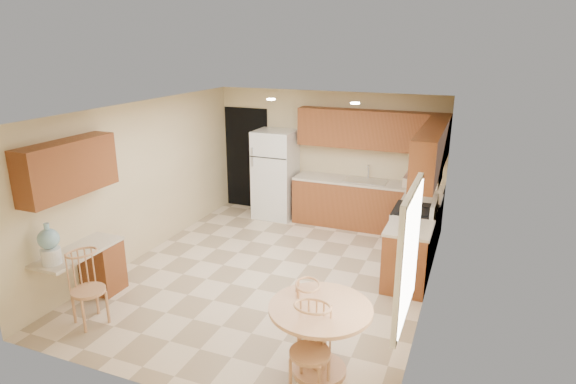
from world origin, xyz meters
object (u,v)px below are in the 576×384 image
at_px(dining_table, 320,330).
at_px(chair_desk, 81,285).
at_px(water_crock, 50,246).
at_px(stove, 413,236).
at_px(chair_table_a, 309,317).
at_px(chair_table_b, 307,347).
at_px(refrigerator, 276,174).

xyz_separation_m(dining_table, chair_desk, (-2.95, -0.25, 0.06)).
bearing_deg(chair_desk, water_crock, -69.73).
distance_m(chair_desk, water_crock, 0.62).
height_order(stove, chair_table_a, stove).
distance_m(stove, water_crock, 5.16).
bearing_deg(chair_desk, chair_table_b, 109.94).
distance_m(stove, chair_desk, 4.81).
xyz_separation_m(stove, water_crock, (-3.92, -3.30, 0.54)).
relative_size(stove, chair_desk, 1.15).
height_order(refrigerator, water_crock, refrigerator).
bearing_deg(chair_desk, chair_table_a, 121.41).
xyz_separation_m(stove, chair_table_b, (-0.52, -3.47, 0.10)).
xyz_separation_m(dining_table, water_crock, (-3.40, -0.23, 0.49)).
relative_size(refrigerator, chair_desk, 1.85).
bearing_deg(dining_table, water_crock, -176.11).
distance_m(dining_table, chair_table_b, 0.40).
bearing_deg(dining_table, chair_table_b, -90.00).
xyz_separation_m(chair_table_b, chair_desk, (-2.95, 0.15, 0.00)).
bearing_deg(stove, chair_table_b, -98.60).
xyz_separation_m(refrigerator, stove, (2.88, -1.22, -0.40)).
bearing_deg(chair_table_b, water_crock, -2.25).
xyz_separation_m(chair_table_a, water_crock, (-3.22, -0.40, 0.47)).
bearing_deg(water_crock, chair_table_b, -2.86).
relative_size(dining_table, chair_table_a, 1.21).
distance_m(refrigerator, water_crock, 4.64).
relative_size(chair_desk, water_crock, 1.79).
bearing_deg(chair_desk, refrigerator, -164.68).
height_order(stove, water_crock, water_crock).
relative_size(dining_table, chair_table_b, 1.14).
distance_m(refrigerator, dining_table, 4.90).
bearing_deg(dining_table, chair_table_a, 137.76).
xyz_separation_m(dining_table, chair_table_b, (0.00, -0.40, 0.05)).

